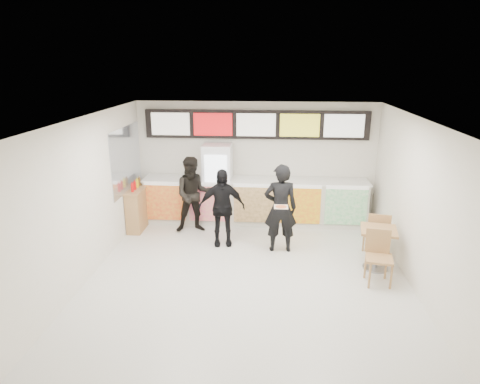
# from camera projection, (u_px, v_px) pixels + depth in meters

# --- Properties ---
(floor) EXTENTS (7.00, 7.00, 0.00)m
(floor) POSITION_uv_depth(u_px,v_px,m) (247.00, 282.00, 7.95)
(floor) COLOR beige
(floor) RESTS_ON ground
(ceiling) EXTENTS (7.00, 7.00, 0.00)m
(ceiling) POSITION_uv_depth(u_px,v_px,m) (248.00, 121.00, 7.07)
(ceiling) COLOR white
(ceiling) RESTS_ON wall_back
(wall_back) EXTENTS (6.00, 0.00, 6.00)m
(wall_back) POSITION_uv_depth(u_px,v_px,m) (256.00, 161.00, 10.84)
(wall_back) COLOR silver
(wall_back) RESTS_ON floor
(wall_left) EXTENTS (0.00, 7.00, 7.00)m
(wall_left) POSITION_uv_depth(u_px,v_px,m) (82.00, 202.00, 7.73)
(wall_left) COLOR silver
(wall_left) RESTS_ON floor
(wall_right) EXTENTS (0.00, 7.00, 7.00)m
(wall_right) POSITION_uv_depth(u_px,v_px,m) (423.00, 211.00, 7.29)
(wall_right) COLOR silver
(wall_right) RESTS_ON floor
(service_counter) EXTENTS (5.56, 0.77, 1.14)m
(service_counter) POSITION_uv_depth(u_px,v_px,m) (255.00, 201.00, 10.73)
(service_counter) COLOR silver
(service_counter) RESTS_ON floor
(menu_board) EXTENTS (5.50, 0.14, 0.70)m
(menu_board) POSITION_uv_depth(u_px,v_px,m) (256.00, 125.00, 10.48)
(menu_board) COLOR black
(menu_board) RESTS_ON wall_back
(drinks_fridge) EXTENTS (0.70, 0.67, 2.00)m
(drinks_fridge) POSITION_uv_depth(u_px,v_px,m) (218.00, 184.00, 10.69)
(drinks_fridge) COLOR white
(drinks_fridge) RESTS_ON floor
(mirror_panel) EXTENTS (0.01, 2.00, 1.50)m
(mirror_panel) POSITION_uv_depth(u_px,v_px,m) (126.00, 159.00, 9.99)
(mirror_panel) COLOR #B2B7BF
(mirror_panel) RESTS_ON wall_left
(customer_main) EXTENTS (0.73, 0.51, 1.92)m
(customer_main) POSITION_uv_depth(u_px,v_px,m) (280.00, 208.00, 9.04)
(customer_main) COLOR black
(customer_main) RESTS_ON floor
(customer_left) EXTENTS (1.02, 0.88, 1.83)m
(customer_left) POSITION_uv_depth(u_px,v_px,m) (193.00, 195.00, 10.10)
(customer_left) COLOR black
(customer_left) RESTS_ON floor
(customer_mid) EXTENTS (1.07, 0.57, 1.74)m
(customer_mid) POSITION_uv_depth(u_px,v_px,m) (222.00, 207.00, 9.38)
(customer_mid) COLOR black
(customer_mid) RESTS_ON floor
(pizza_slice) EXTENTS (0.36, 0.36, 0.02)m
(pizza_slice) POSITION_uv_depth(u_px,v_px,m) (281.00, 206.00, 8.55)
(pizza_slice) COLOR beige
(pizza_slice) RESTS_ON customer_main
(cafe_table) EXTENTS (0.77, 1.76, 1.00)m
(cafe_table) POSITION_uv_depth(u_px,v_px,m) (378.00, 241.00, 8.33)
(cafe_table) COLOR #9D7148
(cafe_table) RESTS_ON floor
(condiment_ledge) EXTENTS (0.37, 0.91, 1.21)m
(condiment_ledge) POSITION_uv_depth(u_px,v_px,m) (137.00, 209.00, 10.34)
(condiment_ledge) COLOR #9D7148
(condiment_ledge) RESTS_ON floor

